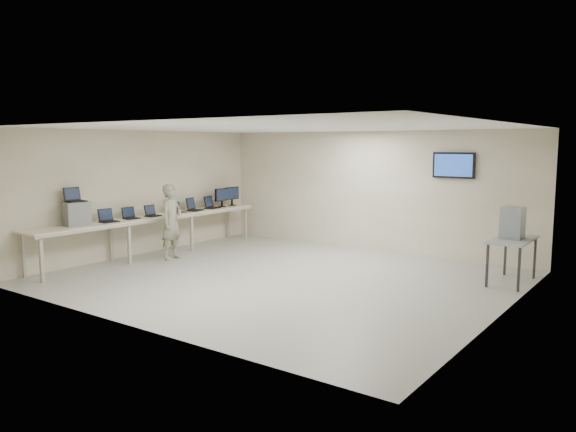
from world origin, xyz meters
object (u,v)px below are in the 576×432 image
Objects in this scene: equipment_box at (77,214)px; side_table at (513,243)px; workbench at (153,219)px; soldier at (172,222)px.

side_table is (7.25, 3.99, -0.40)m from equipment_box.
workbench is 0.64m from soldier.
equipment_box is at bearing -151.20° from side_table.
workbench is at bearing 102.21° from equipment_box.
soldier is at bearing -161.82° from side_table.
workbench is 3.66× the size of soldier.
equipment_box reaches higher than side_table.
equipment_box is 8.28m from side_table.
workbench reaches higher than side_table.
workbench is 12.73× the size of equipment_box.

